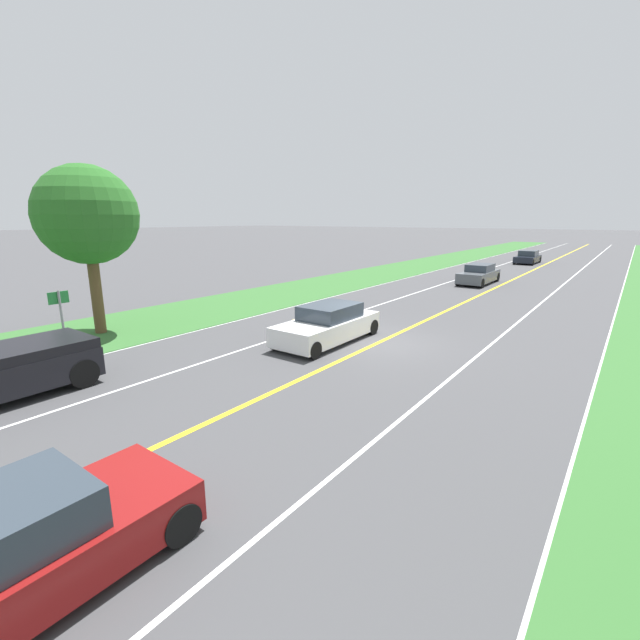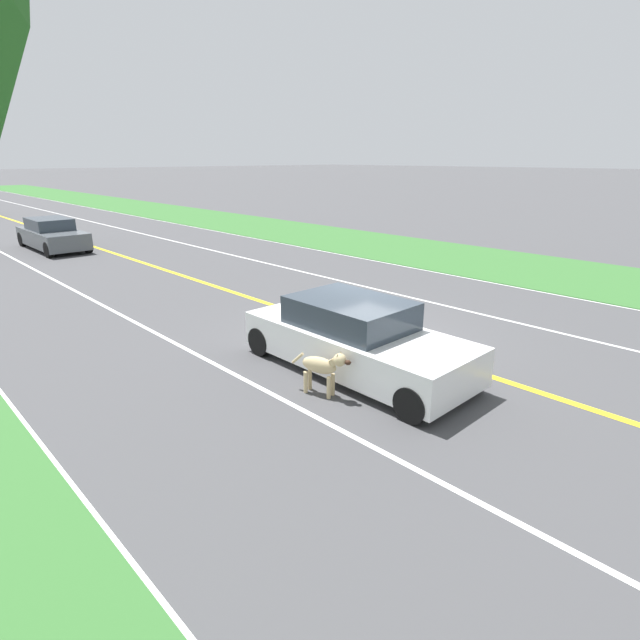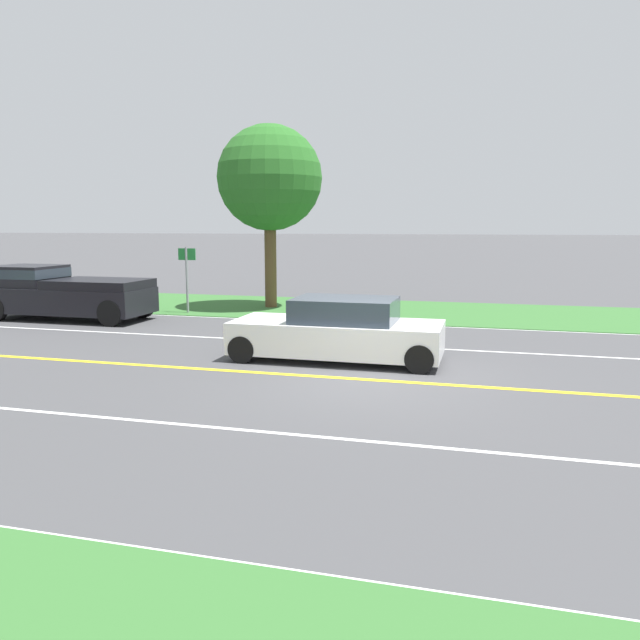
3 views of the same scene
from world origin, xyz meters
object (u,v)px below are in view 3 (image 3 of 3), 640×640
Objects in this scene: ego_car at (339,331)px; pickup_truck at (63,292)px; roadside_tree_right_near at (270,179)px; street_sign at (187,271)px; dog at (336,327)px.

pickup_truck is (3.71, 10.05, 0.23)m from ego_car.
roadside_tree_right_near is at bearing 28.86° from ego_car.
roadside_tree_right_near is 4.51m from street_sign.
pickup_truck is 4.04m from street_sign.
street_sign is (6.02, 6.79, 0.79)m from ego_car.
roadside_tree_right_near reaches higher than street_sign.
pickup_truck reaches higher than dog.
roadside_tree_right_near is at bearing 13.72° from dog.
roadside_tree_right_near is at bearing -46.29° from street_sign.
dog is 9.12m from roadside_tree_right_near.
pickup_truck is at bearing 125.35° from street_sign.
dog is at bearing 16.52° from ego_car.
dog is 0.22× the size of pickup_truck.
dog is at bearing -149.24° from roadside_tree_right_near.
pickup_truck is at bearing 58.49° from dog.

